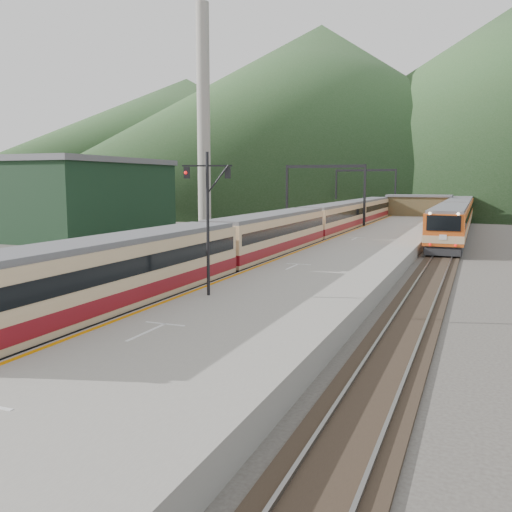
% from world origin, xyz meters
% --- Properties ---
extents(track_main, '(2.60, 200.00, 0.23)m').
position_xyz_m(track_main, '(0.00, 40.00, 0.07)').
color(track_main, black).
rests_on(track_main, ground).
extents(track_far, '(2.60, 200.00, 0.23)m').
position_xyz_m(track_far, '(-5.00, 40.00, 0.07)').
color(track_far, black).
rests_on(track_far, ground).
extents(track_second, '(2.60, 200.00, 0.23)m').
position_xyz_m(track_second, '(11.50, 40.00, 0.07)').
color(track_second, black).
rests_on(track_second, ground).
extents(platform, '(8.00, 100.00, 1.00)m').
position_xyz_m(platform, '(5.60, 38.00, 0.50)').
color(platform, gray).
rests_on(platform, ground).
extents(gantry_near, '(9.55, 0.25, 8.00)m').
position_xyz_m(gantry_near, '(-2.85, 55.00, 5.59)').
color(gantry_near, black).
rests_on(gantry_near, ground).
extents(gantry_far, '(9.55, 0.25, 8.00)m').
position_xyz_m(gantry_far, '(-2.85, 80.00, 5.59)').
color(gantry_far, black).
rests_on(gantry_far, ground).
extents(warehouse, '(14.50, 20.50, 8.60)m').
position_xyz_m(warehouse, '(-28.00, 42.00, 4.32)').
color(warehouse, black).
rests_on(warehouse, ground).
extents(smokestack, '(1.80, 1.80, 30.00)m').
position_xyz_m(smokestack, '(-22.00, 62.00, 15.00)').
color(smokestack, '#9E998E').
rests_on(smokestack, ground).
extents(station_shed, '(9.40, 4.40, 3.10)m').
position_xyz_m(station_shed, '(5.60, 78.00, 2.57)').
color(station_shed, brown).
rests_on(station_shed, platform).
extents(hill_a, '(180.00, 180.00, 60.00)m').
position_xyz_m(hill_a, '(-40.00, 190.00, 30.00)').
color(hill_a, '#264920').
rests_on(hill_a, ground).
extents(hill_d, '(200.00, 200.00, 55.00)m').
position_xyz_m(hill_d, '(-120.00, 240.00, 27.50)').
color(hill_d, '#264920').
rests_on(hill_d, ground).
extents(main_train, '(2.79, 76.41, 3.40)m').
position_xyz_m(main_train, '(0.00, 38.60, 1.93)').
color(main_train, tan).
rests_on(main_train, track_main).
extents(second_train, '(3.13, 64.12, 3.82)m').
position_xyz_m(second_train, '(11.50, 68.56, 2.14)').
color(second_train, '#CC5118').
rests_on(second_train, track_second).
extents(signal_mast, '(2.11, 0.81, 6.33)m').
position_xyz_m(signal_mast, '(2.93, 12.49, 4.89)').
color(signal_mast, black).
rests_on(signal_mast, platform).
extents(short_signal_b, '(0.26, 0.23, 2.27)m').
position_xyz_m(short_signal_b, '(-2.13, 24.02, 1.46)').
color(short_signal_b, black).
rests_on(short_signal_b, ground).
extents(short_signal_c, '(0.25, 0.20, 2.27)m').
position_xyz_m(short_signal_c, '(-6.70, 20.30, 1.46)').
color(short_signal_c, black).
rests_on(short_signal_c, ground).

